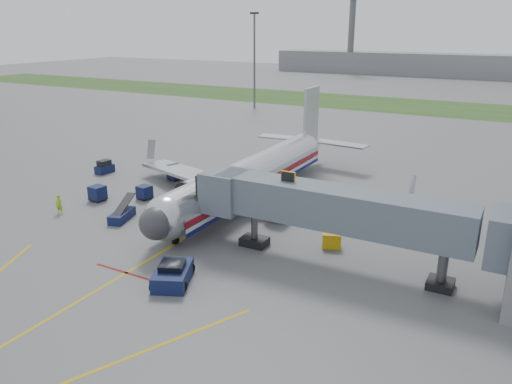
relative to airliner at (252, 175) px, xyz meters
The scene contains 16 objects.
ground 15.48m from the airliner, 90.01° to the right, with size 400.00×400.00×0.00m, color #565659.
grass_strip 74.80m from the airliner, 90.00° to the left, with size 300.00×25.00×0.01m, color #2D4C1E.
apron_markings 22.80m from the airliner, 90.01° to the right, with size 21.52×50.00×0.01m.
airliner is the anchor object (origin of this frame).
jet_bridge 16.54m from the airliner, 38.56° to the right, with size 25.30×4.00×6.90m.
light_mast_left 62.96m from the airliner, 118.72° to the left, with size 2.00×0.44×20.40m.
distant_terminal 155.08m from the airliner, 93.70° to the left, with size 120.00×14.00×8.00m, color slate.
control_tower 155.70m from the airliner, 104.96° to the left, with size 4.00×4.00×30.00m.
pushback_tug 19.27m from the airliner, 77.97° to the right, with size 3.69×4.43×1.59m.
baggage_tug 21.22m from the airliner, behind, with size 1.34×2.40×1.64m.
baggage_cart_a 11.61m from the airliner, 151.10° to the right, with size 1.54×1.54×1.47m.
baggage_cart_b 16.41m from the airliner, 149.36° to the right, with size 1.57×1.57×1.60m.
baggage_cart_c 11.85m from the airliner, behind, with size 2.10×2.10×1.78m.
belt_loader 13.89m from the airliner, 125.23° to the right, with size 2.23×4.19×1.98m.
ground_power_cart 14.12m from the airliner, 32.28° to the right, with size 1.80×1.50×1.23m.
ramp_worker 19.46m from the airliner, 138.06° to the right, with size 0.71×0.47×1.94m, color #8FC917.
Camera 1 is at (24.68, -28.69, 17.58)m, focal length 35.00 mm.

